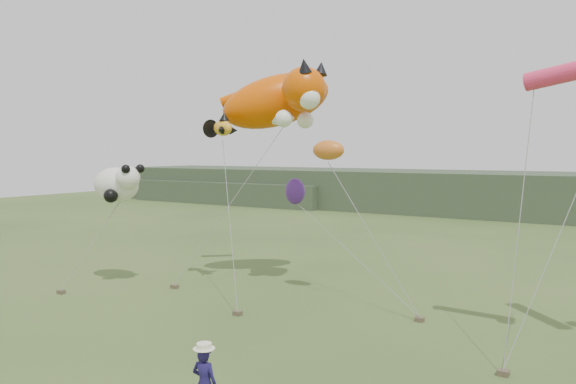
% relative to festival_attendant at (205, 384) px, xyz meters
% --- Properties ---
extents(ground, '(120.00, 120.00, 0.00)m').
position_rel_festival_attendant_xyz_m(ground, '(-2.08, 1.75, -0.83)').
color(ground, '#385123').
rests_on(ground, ground).
extents(headland, '(90.00, 13.00, 4.00)m').
position_rel_festival_attendant_xyz_m(headland, '(-5.20, 46.43, 1.09)').
color(headland, '#2D3D28').
rests_on(headland, ground).
extents(festival_attendant, '(0.66, 0.48, 1.67)m').
position_rel_festival_attendant_xyz_m(festival_attendant, '(0.00, 0.00, 0.00)').
color(festival_attendant, '#191245').
rests_on(festival_attendant, ground).
extents(sandbag_anchors, '(17.84, 4.42, 0.15)m').
position_rel_festival_attendant_xyz_m(sandbag_anchors, '(-3.78, 7.33, -0.76)').
color(sandbag_anchors, brown).
rests_on(sandbag_anchors, ground).
extents(cat_kite, '(6.65, 5.15, 3.52)m').
position_rel_festival_attendant_xyz_m(cat_kite, '(-5.59, 11.98, 7.46)').
color(cat_kite, '#D84F00').
rests_on(cat_kite, ground).
extents(fish_kite, '(2.21, 1.45, 1.07)m').
position_rel_festival_attendant_xyz_m(fish_kite, '(-7.61, 9.92, 6.16)').
color(fish_kite, gold).
rests_on(fish_kite, ground).
extents(panda_kite, '(2.76, 1.78, 1.71)m').
position_rel_festival_attendant_xyz_m(panda_kite, '(-11.67, 7.92, 3.69)').
color(panda_kite, white).
rests_on(panda_kite, ground).
extents(misc_kites, '(4.28, 3.31, 2.92)m').
position_rel_festival_attendant_xyz_m(misc_kites, '(-4.04, 11.85, 4.23)').
color(misc_kites, orange).
rests_on(misc_kites, ground).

